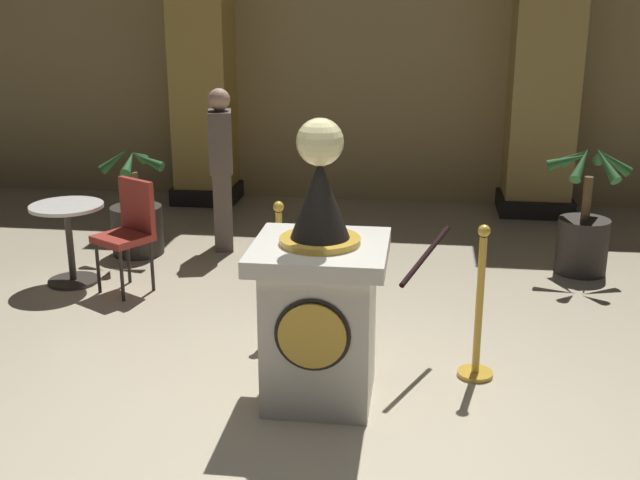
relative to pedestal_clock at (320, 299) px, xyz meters
The scene contains 13 objects.
ground_plane 0.73m from the pedestal_clock, 105.12° to the right, with size 12.83×12.83×0.00m, color beige.
back_wall 5.30m from the pedestal_clock, 90.79° to the left, with size 12.83×0.16×3.49m, color tan.
pedestal_clock is the anchor object (origin of this frame).
stanchion_near 1.12m from the pedestal_clock, 23.42° to the left, with size 0.24×0.24×1.06m.
stanchion_far 1.15m from the pedestal_clock, 113.43° to the left, with size 0.24×0.24×1.01m.
velvet_rope 0.78m from the pedestal_clock, 69.03° to the left, with size 1.05×1.03×0.22m.
column_left 5.33m from the pedestal_clock, 112.94° to the left, with size 0.80×0.80×3.35m.
column_right 5.27m from the pedestal_clock, 68.51° to the left, with size 0.88×0.88×3.35m.
potted_palm_left 3.45m from the pedestal_clock, 129.06° to the left, with size 0.66×0.66×1.09m.
potted_palm_right 3.38m from the pedestal_clock, 52.29° to the left, with size 0.76×0.69×1.21m.
bystander_guest 3.23m from the pedestal_clock, 114.92° to the left, with size 0.30×0.40×1.60m.
cafe_table 3.04m from the pedestal_clock, 143.86° to the left, with size 0.63×0.63×0.72m.
cafe_chair_red 2.52m from the pedestal_clock, 137.51° to the left, with size 0.55×0.55×0.96m.
Camera 1 is at (0.67, -4.23, 2.46)m, focal length 44.61 mm.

